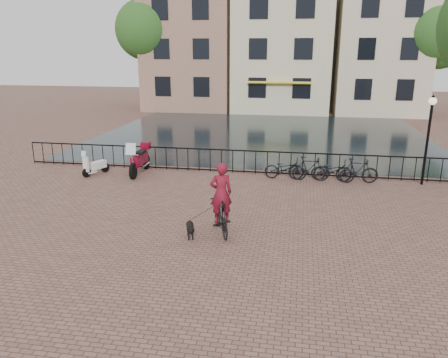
% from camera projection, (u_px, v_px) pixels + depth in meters
% --- Properties ---
extents(ground, '(100.00, 100.00, 0.00)m').
position_uv_depth(ground, '(204.00, 255.00, 11.43)').
color(ground, brown).
rests_on(ground, ground).
extents(canal_water, '(20.00, 20.00, 0.00)m').
position_uv_depth(canal_water, '(263.00, 134.00, 27.76)').
color(canal_water, black).
rests_on(canal_water, ground).
extents(railing, '(20.00, 0.05, 1.02)m').
position_uv_depth(railing, '(244.00, 162.00, 18.84)').
color(railing, black).
rests_on(railing, ground).
extents(canal_house_left, '(7.50, 9.00, 12.80)m').
position_uv_depth(canal_house_left, '(194.00, 35.00, 39.17)').
color(canal_house_left, '#83684C').
rests_on(canal_house_left, ground).
extents(canal_house_mid, '(8.00, 9.50, 11.80)m').
position_uv_depth(canal_house_mid, '(283.00, 40.00, 37.97)').
color(canal_house_mid, beige).
rests_on(canal_house_mid, ground).
extents(canal_house_right, '(7.00, 9.00, 13.30)m').
position_uv_depth(canal_house_right, '(380.00, 31.00, 36.43)').
color(canal_house_right, beige).
rests_on(canal_house_right, ground).
extents(tree_far_left, '(5.04, 5.04, 9.27)m').
position_uv_depth(tree_far_left, '(145.00, 30.00, 36.82)').
color(tree_far_left, black).
rests_on(tree_far_left, ground).
extents(tree_far_right, '(4.76, 4.76, 8.76)m').
position_uv_depth(tree_far_right, '(434.00, 33.00, 33.10)').
color(tree_far_right, black).
rests_on(tree_far_right, ground).
extents(lamp_post, '(0.30, 0.30, 3.45)m').
position_uv_depth(lamp_post, '(429.00, 125.00, 16.73)').
color(lamp_post, black).
rests_on(lamp_post, ground).
extents(cyclist, '(1.15, 1.88, 2.48)m').
position_uv_depth(cyclist, '(221.00, 203.00, 12.54)').
color(cyclist, black).
rests_on(cyclist, ground).
extents(dog, '(0.45, 0.78, 0.50)m').
position_uv_depth(dog, '(190.00, 229.00, 12.43)').
color(dog, black).
rests_on(dog, ground).
extents(motorcycle, '(0.58, 2.22, 1.57)m').
position_uv_depth(motorcycle, '(139.00, 156.00, 18.67)').
color(motorcycle, maroon).
rests_on(motorcycle, ground).
extents(scooter, '(0.86, 1.29, 1.17)m').
position_uv_depth(scooter, '(95.00, 161.00, 18.59)').
color(scooter, silver).
rests_on(scooter, ground).
extents(parked_bike_0, '(1.74, 0.68, 0.90)m').
position_uv_depth(parked_bike_0, '(285.00, 169.00, 17.99)').
color(parked_bike_0, black).
rests_on(parked_bike_0, ground).
extents(parked_bike_1, '(1.67, 0.48, 1.00)m').
position_uv_depth(parked_bike_1, '(309.00, 168.00, 17.82)').
color(parked_bike_1, black).
rests_on(parked_bike_1, ground).
extents(parked_bike_2, '(1.78, 0.84, 0.90)m').
position_uv_depth(parked_bike_2, '(333.00, 171.00, 17.67)').
color(parked_bike_2, black).
rests_on(parked_bike_2, ground).
extents(parked_bike_3, '(1.67, 0.50, 1.00)m').
position_uv_depth(parked_bike_3, '(357.00, 171.00, 17.50)').
color(parked_bike_3, black).
rests_on(parked_bike_3, ground).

